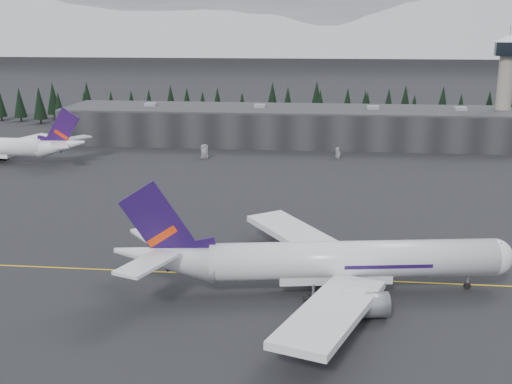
# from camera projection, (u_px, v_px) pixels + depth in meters

# --- Properties ---
(ground) EXTENTS (1400.00, 1400.00, 0.00)m
(ground) POSITION_uv_depth(u_px,v_px,m) (244.00, 271.00, 111.61)
(ground) COLOR black
(ground) RESTS_ON ground
(taxiline) EXTENTS (400.00, 0.40, 0.02)m
(taxiline) POSITION_uv_depth(u_px,v_px,m) (242.00, 275.00, 109.68)
(taxiline) COLOR gold
(taxiline) RESTS_ON ground
(terminal) EXTENTS (160.00, 30.00, 12.60)m
(terminal) POSITION_uv_depth(u_px,v_px,m) (287.00, 125.00, 230.17)
(terminal) COLOR black
(terminal) RESTS_ON ground
(control_tower) EXTENTS (10.00, 10.00, 37.70)m
(control_tower) POSITION_uv_depth(u_px,v_px,m) (506.00, 78.00, 220.90)
(control_tower) COLOR gray
(control_tower) RESTS_ON ground
(treeline) EXTENTS (360.00, 20.00, 15.00)m
(treeline) POSITION_uv_depth(u_px,v_px,m) (293.00, 109.00, 265.44)
(treeline) COLOR black
(treeline) RESTS_ON ground
(mountain_ridge) EXTENTS (4400.00, 900.00, 420.00)m
(mountain_ridge) POSITION_uv_depth(u_px,v_px,m) (319.00, 49.00, 1072.98)
(mountain_ridge) COLOR white
(mountain_ridge) RESTS_ON ground
(jet_main) EXTENTS (63.56, 58.25, 18.79)m
(jet_main) POSITION_uv_depth(u_px,v_px,m) (318.00, 261.00, 101.52)
(jet_main) COLOR silver
(jet_main) RESTS_ON ground
(gse_vehicle_a) EXTENTS (3.70, 5.19, 1.31)m
(gse_vehicle_a) POSITION_uv_depth(u_px,v_px,m) (204.00, 157.00, 203.83)
(gse_vehicle_a) COLOR silver
(gse_vehicle_a) RESTS_ON ground
(gse_vehicle_b) EXTENTS (4.01, 2.81, 1.27)m
(gse_vehicle_b) POSITION_uv_depth(u_px,v_px,m) (338.00, 157.00, 203.98)
(gse_vehicle_b) COLOR silver
(gse_vehicle_b) RESTS_ON ground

